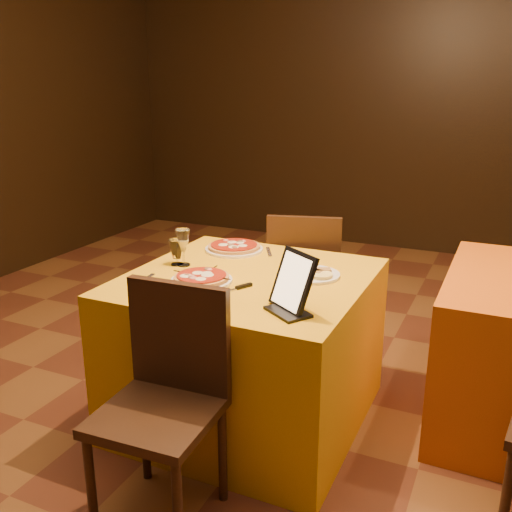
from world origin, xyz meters
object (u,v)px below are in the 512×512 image
at_px(chair_main_far, 305,282).
at_px(wine_glass, 183,247).
at_px(water_glass, 177,252).
at_px(tablet, 293,281).
at_px(pizza_far, 234,248).
at_px(main_table, 248,348).
at_px(chair_main_near, 157,415).
at_px(pizza_near, 202,279).

distance_m(chair_main_far, wine_glass, 0.96).
xyz_separation_m(water_glass, tablet, (0.74, -0.30, 0.06)).
relative_size(pizza_far, tablet, 1.29).
xyz_separation_m(chair_main_far, water_glass, (-0.40, -0.80, 0.36)).
distance_m(main_table, chair_main_near, 0.79).
bearing_deg(water_glass, pizza_near, -35.38).
xyz_separation_m(main_table, chair_main_far, (0.00, 0.81, 0.08)).
xyz_separation_m(chair_main_near, wine_glass, (-0.36, 0.80, 0.39)).
bearing_deg(main_table, pizza_near, -133.27).
relative_size(wine_glass, tablet, 0.78).
distance_m(water_glass, tablet, 0.80).
xyz_separation_m(chair_main_near, tablet, (0.34, 0.49, 0.41)).
distance_m(chair_main_near, tablet, 0.73).
relative_size(chair_main_far, pizza_near, 3.21).
distance_m(chair_main_near, wine_glass, 0.96).
distance_m(chair_main_far, pizza_near, 1.04).
bearing_deg(chair_main_near, pizza_far, 99.58).
relative_size(pizza_near, wine_glass, 1.49).
xyz_separation_m(pizza_near, wine_glass, (-0.20, 0.18, 0.08)).
relative_size(main_table, pizza_near, 3.88).
relative_size(pizza_far, water_glass, 2.42).
height_order(main_table, tablet, tablet).
bearing_deg(chair_main_near, chair_main_far, 87.11).
xyz_separation_m(wine_glass, water_glass, (-0.04, -0.01, -0.03)).
bearing_deg(wine_glass, main_table, -1.50).
relative_size(chair_main_near, tablet, 3.73).
height_order(chair_main_far, wine_glass, wine_glass).
relative_size(main_table, chair_main_near, 1.21).
bearing_deg(tablet, main_table, 172.77).
height_order(chair_main_near, chair_main_far, same).
bearing_deg(wine_glass, chair_main_near, -65.65).
height_order(main_table, wine_glass, wine_glass).
relative_size(chair_main_far, water_glass, 7.00).
height_order(chair_main_far, water_glass, chair_main_far).
xyz_separation_m(main_table, chair_main_near, (0.00, -0.79, 0.08)).
distance_m(main_table, tablet, 0.67).
bearing_deg(pizza_far, chair_main_near, -77.52).
distance_m(pizza_near, pizza_far, 0.53).
xyz_separation_m(main_table, pizza_near, (-0.16, -0.17, 0.39)).
distance_m(chair_main_near, pizza_near, 0.71).
height_order(wine_glass, water_glass, wine_glass).
height_order(chair_main_near, water_glass, chair_main_near).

